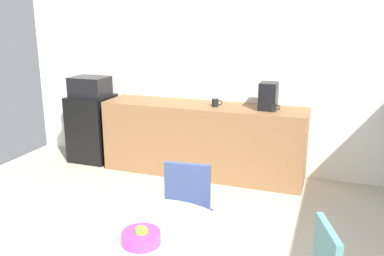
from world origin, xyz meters
TOP-DOWN VIEW (x-y plane):
  - wall_back at (0.00, 3.00)m, footprint 6.00×0.10m
  - counter_block at (-0.33, 2.65)m, footprint 2.53×0.60m
  - mini_fridge at (-1.94, 2.65)m, footprint 0.54×0.54m
  - microwave at (-1.94, 2.65)m, footprint 0.48×0.38m
  - chair_navy at (0.15, 0.71)m, footprint 0.47×0.47m
  - fruit_bowl at (0.27, -0.27)m, footprint 0.22×0.22m
  - mug_white at (-0.16, 2.60)m, footprint 0.13×0.08m
  - mug_green at (0.54, 2.56)m, footprint 0.13×0.08m
  - coffee_maker at (0.47, 2.65)m, footprint 0.20×0.24m

SIDE VIEW (x-z plane):
  - counter_block at x=-0.33m, z-range 0.00..0.90m
  - mini_fridge at x=-1.94m, z-range 0.00..0.91m
  - chair_navy at x=0.15m, z-range 0.11..0.94m
  - fruit_bowl at x=0.27m, z-range 0.74..0.85m
  - mug_white at x=-0.16m, z-range 0.90..1.00m
  - mug_green at x=0.54m, z-range 0.90..1.00m
  - microwave at x=-1.94m, z-range 0.91..1.17m
  - coffee_maker at x=0.47m, z-range 0.90..1.22m
  - wall_back at x=0.00m, z-range 0.00..2.60m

